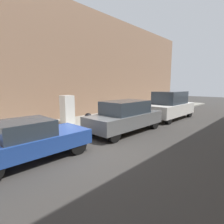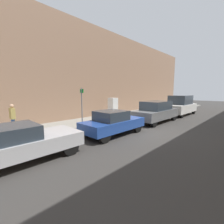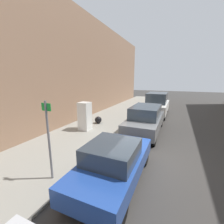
# 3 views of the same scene
# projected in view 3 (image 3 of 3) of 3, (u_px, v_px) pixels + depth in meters

# --- Properties ---
(ground_plane) EXTENTS (80.00, 80.00, 0.00)m
(ground_plane) POSITION_uv_depth(u_px,v_px,m) (143.00, 156.00, 6.79)
(ground_plane) COLOR #383533
(sidewalk_slab) EXTENTS (4.14, 44.00, 0.15)m
(sidewalk_slab) POSITION_uv_depth(u_px,v_px,m) (73.00, 140.00, 8.30)
(sidewalk_slab) COLOR gray
(sidewalk_slab) RESTS_ON ground
(building_facade_near) EXTENTS (1.68, 39.60, 8.66)m
(building_facade_near) POSITION_uv_depth(u_px,v_px,m) (27.00, 62.00, 8.51)
(building_facade_near) COLOR #937056
(building_facade_near) RESTS_ON ground
(discarded_refrigerator) EXTENTS (0.69, 0.70, 1.81)m
(discarded_refrigerator) POSITION_uv_depth(u_px,v_px,m) (85.00, 116.00, 9.68)
(discarded_refrigerator) COLOR white
(discarded_refrigerator) RESTS_ON sidewalk_slab
(manhole_cover) EXTENTS (0.70, 0.70, 0.02)m
(manhole_cover) POSITION_uv_depth(u_px,v_px,m) (94.00, 143.00, 7.78)
(manhole_cover) COLOR #47443F
(manhole_cover) RESTS_ON sidewalk_slab
(street_sign_post) EXTENTS (0.36, 0.07, 2.63)m
(street_sign_post) POSITION_uv_depth(u_px,v_px,m) (49.00, 137.00, 4.73)
(street_sign_post) COLOR slate
(street_sign_post) RESTS_ON sidewalk_slab
(trash_bag) EXTENTS (0.51, 0.51, 0.51)m
(trash_bag) POSITION_uv_depth(u_px,v_px,m) (98.00, 120.00, 11.22)
(trash_bag) COLOR black
(trash_bag) RESTS_ON sidewalk_slab
(parked_hatchback_blue) EXTENTS (1.73, 3.99, 1.44)m
(parked_hatchback_blue) POSITION_uv_depth(u_px,v_px,m) (114.00, 162.00, 4.96)
(parked_hatchback_blue) COLOR #23479E
(parked_hatchback_blue) RESTS_ON ground
(parked_suv_gray) EXTENTS (1.87, 4.75, 1.75)m
(parked_suv_gray) POSITION_uv_depth(u_px,v_px,m) (145.00, 119.00, 9.56)
(parked_suv_gray) COLOR slate
(parked_suv_gray) RESTS_ON ground
(parked_van_white) EXTENTS (1.98, 4.89, 2.13)m
(parked_van_white) POSITION_uv_depth(u_px,v_px,m) (157.00, 104.00, 14.36)
(parked_van_white) COLOR silver
(parked_van_white) RESTS_ON ground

